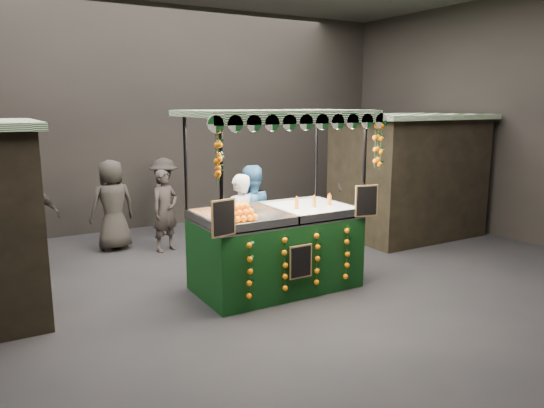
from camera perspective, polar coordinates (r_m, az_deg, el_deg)
ground at (r=8.07m, az=-0.90°, el=-9.41°), size 12.00×12.00×0.00m
market_hall at (r=7.58m, az=-0.98°, el=15.30°), size 12.10×10.10×5.05m
neighbour_stall_right at (r=11.55m, az=14.67°, el=3.14°), size 3.00×2.20×2.60m
juice_stall at (r=7.89m, az=0.64°, el=-3.46°), size 2.81×1.65×2.72m
vendor_grey at (r=8.49m, az=-3.61°, el=-2.39°), size 0.71×0.57×1.70m
vendor_blue at (r=8.96m, az=-2.42°, el=-1.39°), size 0.99×0.84×1.78m
shopper_0 at (r=10.16m, az=-11.69°, el=-0.72°), size 0.67×0.55×1.58m
shopper_1 at (r=11.30m, az=8.87°, el=1.41°), size 1.14×1.03×1.92m
shopper_2 at (r=9.89m, az=-25.26°, el=-1.36°), size 1.07×0.54×1.76m
shopper_3 at (r=11.48m, az=-11.75°, el=0.84°), size 1.04×1.24×1.67m
shopper_4 at (r=10.47m, az=-17.16°, el=-0.11°), size 0.93×0.67×1.77m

